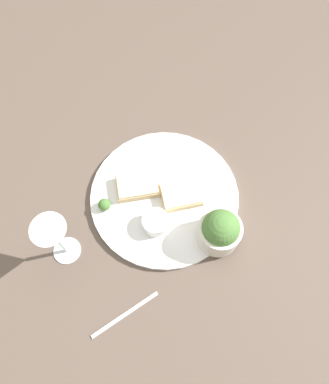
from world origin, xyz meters
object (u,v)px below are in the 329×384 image
at_px(wine_glass, 54,236).
at_px(cheese_toast_far, 181,194).
at_px(fork, 125,314).
at_px(sauce_ramekin, 156,222).
at_px(cheese_toast_near, 137,185).
at_px(salad_bowl, 220,230).

bearing_deg(wine_glass, cheese_toast_far, 158.97).
distance_m(wine_glass, fork, 0.23).
height_order(sauce_ramekin, cheese_toast_far, sauce_ramekin).
height_order(sauce_ramekin, wine_glass, wine_glass).
bearing_deg(wine_glass, fork, 87.45).
relative_size(cheese_toast_near, wine_glass, 0.76).
height_order(salad_bowl, cheese_toast_near, salad_bowl).
distance_m(cheese_toast_near, wine_glass, 0.24).
distance_m(cheese_toast_far, fork, 0.30).
xyz_separation_m(salad_bowl, cheese_toast_far, (-0.02, -0.13, -0.03)).
distance_m(sauce_ramekin, cheese_toast_far, 0.09).
height_order(wine_glass, fork, wine_glass).
xyz_separation_m(cheese_toast_near, wine_glass, (0.22, -0.01, 0.09)).
bearing_deg(sauce_ramekin, fork, 24.83).
bearing_deg(cheese_toast_far, cheese_toast_near, -60.27).
relative_size(sauce_ramekin, cheese_toast_near, 0.52).
bearing_deg(cheese_toast_near, fork, 38.94).
relative_size(salad_bowl, cheese_toast_near, 0.86).
relative_size(wine_glass, fork, 0.98).
xyz_separation_m(salad_bowl, cheese_toast_near, (0.03, -0.22, -0.03)).
relative_size(salad_bowl, cheese_toast_far, 0.89).
height_order(cheese_toast_near, cheese_toast_far, same).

